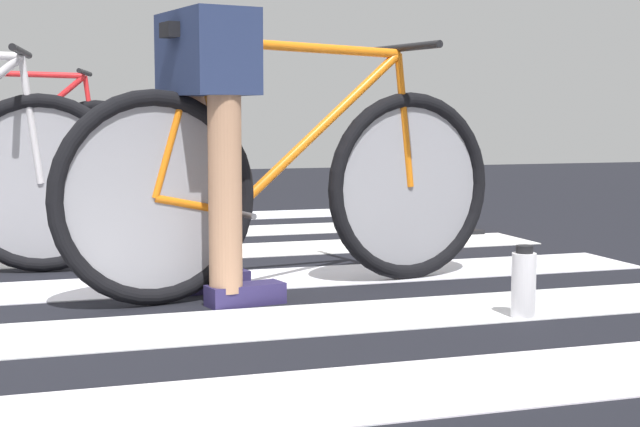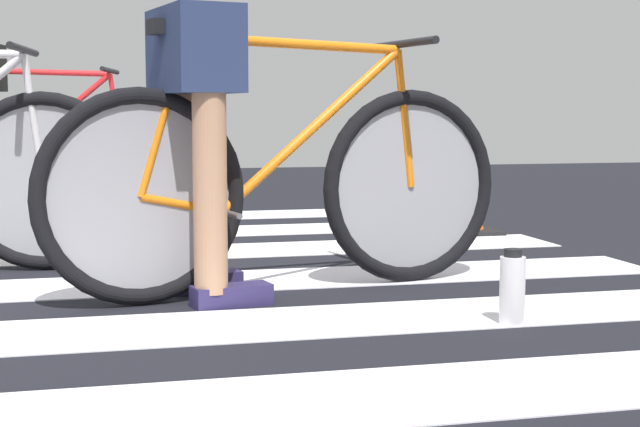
# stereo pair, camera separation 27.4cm
# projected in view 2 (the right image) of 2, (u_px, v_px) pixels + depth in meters

# --- Properties ---
(bicycle_1_of_4) EXTENTS (1.71, 0.56, 0.93)m
(bicycle_1_of_4) POSITION_uv_depth(u_px,v_px,m) (283.00, 184.00, 3.33)
(bicycle_1_of_4) COLOR black
(bicycle_1_of_4) RESTS_ON ground
(cyclist_1_of_4) EXTENTS (0.38, 0.45, 0.97)m
(cyclist_1_of_4) POSITION_uv_depth(u_px,v_px,m) (197.00, 113.00, 3.18)
(cyclist_1_of_4) COLOR #A87A5B
(cyclist_1_of_4) RESTS_ON ground
(bicycle_3_of_4) EXTENTS (1.71, 0.56, 0.93)m
(bicycle_3_of_4) POSITION_uv_depth(u_px,v_px,m) (35.00, 153.00, 5.73)
(bicycle_3_of_4) COLOR black
(bicycle_3_of_4) RESTS_ON ground
(water_bottle) EXTENTS (0.08, 0.08, 0.23)m
(water_bottle) POSITION_uv_depth(u_px,v_px,m) (512.00, 289.00, 2.86)
(water_bottle) COLOR white
(water_bottle) RESTS_ON ground
(traffic_cone) EXTENTS (0.48, 0.48, 0.54)m
(traffic_cone) POSITION_uv_depth(u_px,v_px,m) (446.00, 183.00, 5.04)
(traffic_cone) COLOR black
(traffic_cone) RESTS_ON ground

